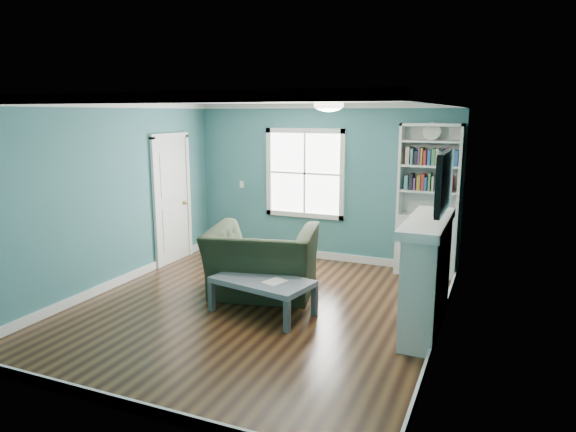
% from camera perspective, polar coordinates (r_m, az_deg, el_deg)
% --- Properties ---
extents(floor, '(5.00, 5.00, 0.00)m').
position_cam_1_polar(floor, '(6.66, -3.57, -10.21)').
color(floor, black).
rests_on(floor, ground).
extents(room_walls, '(5.00, 5.00, 5.00)m').
position_cam_1_polar(room_walls, '(6.26, -3.75, 3.38)').
color(room_walls, '#367175').
rests_on(room_walls, ground).
extents(trim, '(4.50, 5.00, 2.60)m').
position_cam_1_polar(trim, '(6.31, -3.71, 0.28)').
color(trim, white).
rests_on(trim, ground).
extents(window, '(1.40, 0.06, 1.50)m').
position_cam_1_polar(window, '(8.65, 1.88, 4.75)').
color(window, white).
rests_on(window, room_walls).
extents(bookshelf, '(0.90, 0.35, 2.31)m').
position_cam_1_polar(bookshelf, '(8.05, 15.25, 0.05)').
color(bookshelf, silver).
rests_on(bookshelf, ground).
extents(fireplace, '(0.44, 1.58, 1.30)m').
position_cam_1_polar(fireplace, '(6.06, 15.27, -6.46)').
color(fireplace, black).
rests_on(fireplace, ground).
extents(tv, '(0.06, 1.10, 0.65)m').
position_cam_1_polar(tv, '(5.81, 17.01, 3.71)').
color(tv, black).
rests_on(tv, fireplace).
extents(door, '(0.12, 0.98, 2.17)m').
position_cam_1_polar(door, '(8.66, -12.75, 1.97)').
color(door, silver).
rests_on(door, ground).
extents(ceiling_fixture, '(0.38, 0.38, 0.15)m').
position_cam_1_polar(ceiling_fixture, '(5.94, 4.54, 12.30)').
color(ceiling_fixture, white).
rests_on(ceiling_fixture, room_walls).
extents(light_switch, '(0.08, 0.01, 0.12)m').
position_cam_1_polar(light_switch, '(9.18, -5.16, 3.52)').
color(light_switch, white).
rests_on(light_switch, room_walls).
extents(recliner, '(1.58, 1.21, 1.24)m').
position_cam_1_polar(recliner, '(6.98, -2.89, -3.83)').
color(recliner, '#222C1B').
rests_on(recliner, ground).
extents(coffee_table, '(1.32, 0.89, 0.44)m').
position_cam_1_polar(coffee_table, '(6.39, -2.87, -7.49)').
color(coffee_table, '#444D51').
rests_on(coffee_table, ground).
extents(paper_sheet, '(0.29, 0.33, 0.00)m').
position_cam_1_polar(paper_sheet, '(6.27, -1.48, -7.29)').
color(paper_sheet, white).
rests_on(paper_sheet, coffee_table).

